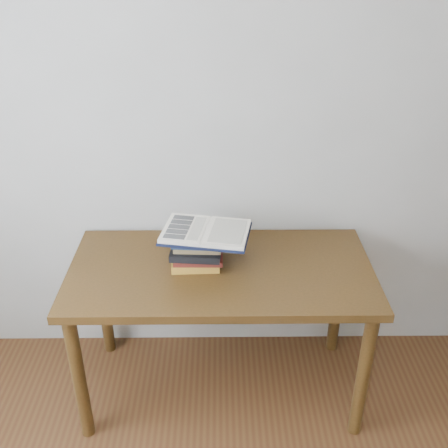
{
  "coord_description": "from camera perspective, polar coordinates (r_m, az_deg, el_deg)",
  "views": [
    {
      "loc": [
        0.03,
        -0.57,
        2.04
      ],
      "look_at": [
        0.05,
        1.41,
        0.94
      ],
      "focal_mm": 42.0,
      "sensor_mm": 36.0,
      "label": 1
    }
  ],
  "objects": [
    {
      "name": "open_book",
      "position": [
        2.29,
        -1.98,
        -0.87
      ],
      "size": [
        0.42,
        0.32,
        0.03
      ],
      "rotation": [
        0.0,
        0.0,
        -0.18
      ],
      "color": "black",
      "rests_on": "book_stack"
    },
    {
      "name": "book_stack",
      "position": [
        2.33,
        -2.9,
        -2.89
      ],
      "size": [
        0.26,
        0.2,
        0.15
      ],
      "color": "#B06A28",
      "rests_on": "desk"
    },
    {
      "name": "room_shell",
      "position": [
        0.72,
        -9.16,
        -6.56
      ],
      "size": [
        3.54,
        3.54,
        2.62
      ],
      "color": "#B4B3AB",
      "rests_on": "ground"
    },
    {
      "name": "desk",
      "position": [
        2.41,
        -0.34,
        -6.72
      ],
      "size": [
        1.36,
        0.68,
        0.73
      ],
      "color": "#462B11",
      "rests_on": "ground"
    }
  ]
}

